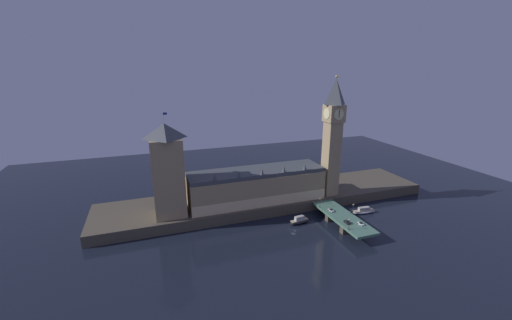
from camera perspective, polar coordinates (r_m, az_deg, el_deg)
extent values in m
plane|color=black|center=(183.56, 6.79, -12.48)|extent=(400.00, 400.00, 0.00)
cube|color=#4C4438|center=(214.07, 2.22, -7.01)|extent=(220.00, 42.00, 6.52)
cube|color=tan|center=(200.06, 0.07, -4.91)|extent=(85.70, 23.61, 18.07)
cube|color=beige|center=(191.98, 1.26, -7.75)|extent=(85.70, 0.20, 6.51)
cube|color=#42474C|center=(196.55, 0.07, -2.14)|extent=(85.70, 21.72, 2.40)
cone|color=#42474C|center=(179.13, -7.51, -3.09)|extent=(2.40, 2.40, 3.98)
cone|color=#42474C|center=(182.35, -3.12, -2.61)|extent=(2.40, 2.40, 3.98)
cone|color=#42474C|center=(186.60, 1.10, -2.14)|extent=(2.40, 2.40, 3.98)
cone|color=#42474C|center=(191.83, 5.10, -1.68)|extent=(2.40, 2.40, 3.98)
cone|color=#42474C|center=(197.95, 8.87, -1.23)|extent=(2.40, 2.40, 3.98)
cube|color=tan|center=(210.81, 13.45, 0.19)|extent=(9.05, 9.05, 49.03)
cube|color=tan|center=(204.68, 14.01, 8.25)|extent=(10.68, 10.68, 10.78)
cylinder|color=beige|center=(200.18, 14.86, 8.01)|extent=(6.68, 0.25, 6.68)
cylinder|color=beige|center=(209.23, 13.19, 8.47)|extent=(6.68, 0.25, 6.68)
cylinder|color=beige|center=(207.72, 15.29, 8.27)|extent=(0.25, 6.68, 6.68)
cylinder|color=beige|center=(201.75, 12.69, 8.22)|extent=(0.25, 6.68, 6.68)
cube|color=black|center=(199.96, 14.91, 8.15)|extent=(0.36, 0.10, 5.01)
pyramid|color=#42474C|center=(203.31, 14.28, 11.99)|extent=(10.68, 10.68, 16.08)
sphere|color=gold|center=(202.88, 14.46, 14.48)|extent=(1.60, 1.60, 1.60)
cube|color=tan|center=(183.46, -15.68, -3.06)|extent=(17.08, 17.08, 45.16)
pyramid|color=#42474C|center=(176.62, -16.35, 5.12)|extent=(17.43, 17.43, 8.19)
cylinder|color=#99999E|center=(175.44, -16.53, 7.39)|extent=(0.24, 0.24, 6.00)
cube|color=navy|center=(175.21, -16.23, 8.10)|extent=(2.00, 0.08, 1.20)
cube|color=#4C7560|center=(190.90, 15.52, -9.96)|extent=(13.99, 46.00, 1.40)
cube|color=#4C4438|center=(186.82, 16.79, -11.75)|extent=(11.89, 3.20, 4.77)
cube|color=#4C4438|center=(197.85, 14.18, -9.88)|extent=(11.89, 3.20, 4.77)
cube|color=silver|center=(194.45, 13.50, -8.90)|extent=(1.91, 4.03, 0.68)
cube|color=black|center=(194.21, 13.51, -8.75)|extent=(1.56, 1.81, 0.45)
cylinder|color=black|center=(195.01, 13.07, -8.86)|extent=(0.22, 0.64, 0.64)
cylinder|color=black|center=(195.93, 13.52, -8.77)|extent=(0.22, 0.64, 0.64)
cylinder|color=black|center=(193.13, 13.46, -9.15)|extent=(0.22, 0.64, 0.64)
cylinder|color=black|center=(194.06, 13.92, -9.05)|extent=(0.22, 0.64, 0.64)
cube|color=black|center=(182.70, 16.22, -10.80)|extent=(1.99, 3.94, 0.94)
cube|color=black|center=(182.40, 16.24, -10.61)|extent=(1.63, 1.77, 0.45)
cylinder|color=black|center=(183.21, 15.75, -10.80)|extent=(0.22, 0.64, 0.64)
cylinder|color=black|center=(184.23, 16.24, -10.68)|extent=(0.22, 0.64, 0.64)
cylinder|color=black|center=(181.47, 16.19, -11.11)|extent=(0.22, 0.64, 0.64)
cylinder|color=black|center=(182.50, 16.69, -10.99)|extent=(0.22, 0.64, 0.64)
cube|color=white|center=(183.49, 18.52, -10.94)|extent=(1.86, 3.95, 0.70)
cube|color=black|center=(183.23, 18.54, -10.78)|extent=(1.53, 1.78, 0.45)
cylinder|color=black|center=(183.25, 18.97, -11.09)|extent=(0.22, 0.64, 0.64)
cylinder|color=black|center=(182.23, 18.53, -11.21)|extent=(0.22, 0.64, 0.64)
cylinder|color=black|center=(184.93, 18.51, -10.78)|extent=(0.22, 0.64, 0.64)
cylinder|color=black|center=(183.92, 18.06, -10.90)|extent=(0.22, 0.64, 0.64)
cylinder|color=black|center=(177.03, 16.48, -11.83)|extent=(0.28, 0.28, 0.85)
cylinder|color=maroon|center=(176.67, 16.50, -11.61)|extent=(0.38, 0.38, 0.71)
sphere|color=tan|center=(176.46, 16.52, -11.47)|extent=(0.23, 0.23, 0.23)
cylinder|color=black|center=(194.73, 16.83, -9.17)|extent=(0.28, 0.28, 0.81)
cylinder|color=#47384C|center=(194.42, 16.85, -8.97)|extent=(0.38, 0.38, 0.67)
sphere|color=tan|center=(194.23, 16.86, -8.85)|extent=(0.22, 0.22, 0.22)
cylinder|color=#2D3333|center=(176.45, 16.49, -12.00)|extent=(0.56, 0.56, 0.50)
cylinder|color=#2D3333|center=(175.17, 16.57, -11.19)|extent=(0.18, 0.18, 5.06)
sphere|color=#F9E5A3|center=(173.80, 16.65, -10.29)|extent=(0.60, 0.60, 0.60)
sphere|color=#F9E5A3|center=(173.70, 16.52, -10.42)|extent=(0.44, 0.44, 0.44)
sphere|color=#F9E5A3|center=(174.20, 16.76, -10.37)|extent=(0.44, 0.44, 0.44)
cylinder|color=#2D3333|center=(194.07, 17.15, -9.34)|extent=(0.56, 0.56, 0.50)
cylinder|color=#2D3333|center=(192.87, 17.23, -8.57)|extent=(0.18, 0.18, 5.28)
sphere|color=#F9E5A3|center=(191.58, 17.31, -7.70)|extent=(0.60, 0.60, 0.60)
sphere|color=#F9E5A3|center=(191.47, 17.19, -7.82)|extent=(0.44, 0.44, 0.44)
sphere|color=#F9E5A3|center=(191.98, 17.41, -7.77)|extent=(0.44, 0.44, 0.44)
cylinder|color=#2D3333|center=(198.19, 11.54, -8.35)|extent=(0.56, 0.56, 0.50)
cylinder|color=#2D3333|center=(197.10, 11.58, -7.66)|extent=(0.18, 0.18, 4.79)
sphere|color=#F9E5A3|center=(195.93, 11.63, -6.87)|extent=(0.60, 0.60, 0.60)
sphere|color=#F9E5A3|center=(195.85, 11.51, -6.98)|extent=(0.44, 0.44, 0.44)
sphere|color=#F9E5A3|center=(196.29, 11.74, -6.94)|extent=(0.44, 0.44, 0.44)
ellipsoid|color=#28282D|center=(190.03, 7.87, -11.05)|extent=(13.03, 5.13, 2.38)
cube|color=tan|center=(189.53, 7.89, -10.76)|extent=(11.43, 4.22, 0.24)
cube|color=#B7B2A8|center=(188.94, 7.90, -10.41)|extent=(5.94, 2.92, 2.38)
ellipsoid|color=white|center=(211.60, 18.97, -8.90)|extent=(16.22, 5.37, 2.12)
cube|color=tan|center=(211.20, 18.99, -8.66)|extent=(14.24, 4.42, 0.24)
cube|color=#B7B2A8|center=(210.72, 19.02, -8.37)|extent=(7.36, 3.07, 2.12)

